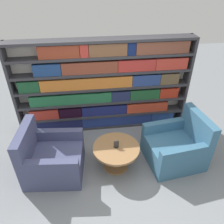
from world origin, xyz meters
TOP-DOWN VIEW (x-y plane):
  - ground_plane at (0.00, 0.00)m, footprint 14.00×14.00m
  - bookshelf at (0.03, 1.51)m, footprint 3.50×0.30m
  - armchair_left at (-1.01, 0.28)m, footprint 1.01×0.94m
  - armchair_right at (1.17, 0.29)m, footprint 1.03×0.96m
  - coffee_table at (0.08, 0.26)m, footprint 0.79×0.79m
  - table_sign at (0.08, 0.26)m, footprint 0.09×0.06m

SIDE VIEW (x-z plane):
  - ground_plane at x=0.00m, z-range 0.00..0.00m
  - armchair_left at x=-1.01m, z-range -0.16..0.76m
  - armchair_right at x=1.17m, z-range -0.16..0.76m
  - coffee_table at x=0.08m, z-range 0.10..0.55m
  - table_sign at x=0.08m, z-range 0.44..0.58m
  - bookshelf at x=0.03m, z-range -0.01..1.90m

